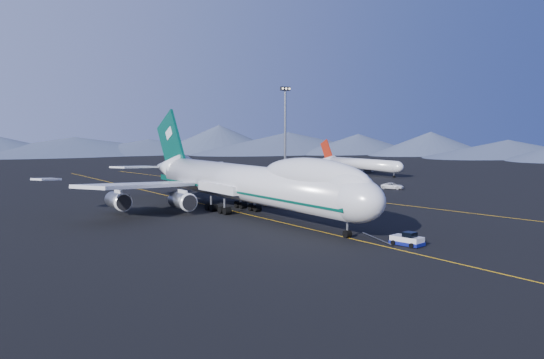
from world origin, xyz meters
TOP-DOWN VIEW (x-y plane):
  - ground at (0.00, 0.00)m, footprint 500.00×500.00m
  - taxiway_line_main at (0.00, 0.00)m, footprint 0.25×220.00m
  - taxiway_line_side at (30.00, 10.00)m, footprint 28.08×198.09m
  - boeing_747 at (0.00, 0.03)m, footprint 59.62×72.43m
  - pushback_tug at (2.99, -35.07)m, footprint 3.11×4.68m
  - second_jet at (75.49, 53.77)m, footprint 34.10×38.52m
  - service_van at (52.18, 16.02)m, footprint 5.01×6.03m
  - floodlight_mast at (54.78, 65.70)m, footprint 3.44×2.58m

SIDE VIEW (x-z plane):
  - ground at x=0.00m, z-range 0.00..0.00m
  - taxiway_line_main at x=0.00m, z-range 0.01..0.01m
  - taxiway_line_side at x=30.00m, z-range 0.01..0.01m
  - pushback_tug at x=2.99m, z-range -0.35..1.55m
  - service_van at x=52.18m, z-range 0.00..1.53m
  - second_jet at x=75.49m, z-range -2.16..8.80m
  - boeing_747 at x=0.00m, z-range -3.87..15.50m
  - floodlight_mast at x=54.78m, z-range 0.19..27.99m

